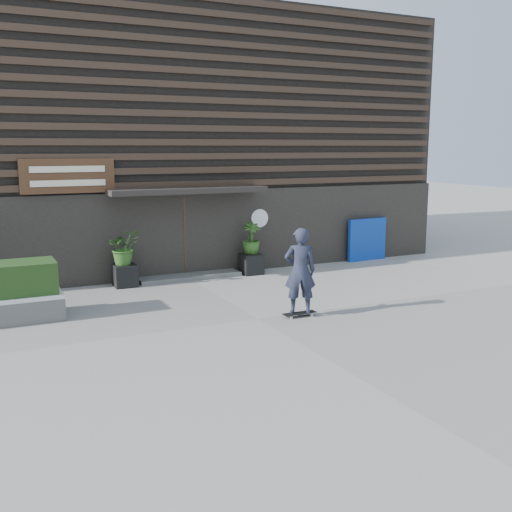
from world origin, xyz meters
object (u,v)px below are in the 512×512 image
planter_pot_left (125,276)px  skateboarder (300,271)px  planter_pot_right (251,264)px  blue_tarp (367,240)px

planter_pot_left → skateboarder: (2.81, -4.65, 0.75)m
planter_pot_left → planter_pot_right: bearing=0.0°
planter_pot_right → blue_tarp: size_ratio=0.40×
planter_pot_right → skateboarder: 4.82m
planter_pot_right → skateboarder: bearing=-102.0°
planter_pot_right → blue_tarp: (4.41, 0.30, 0.40)m
planter_pot_left → skateboarder: bearing=-58.9°
planter_pot_left → planter_pot_right: 3.80m
skateboarder → blue_tarp: bearing=42.5°
blue_tarp → planter_pot_right: bearing=180.0°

